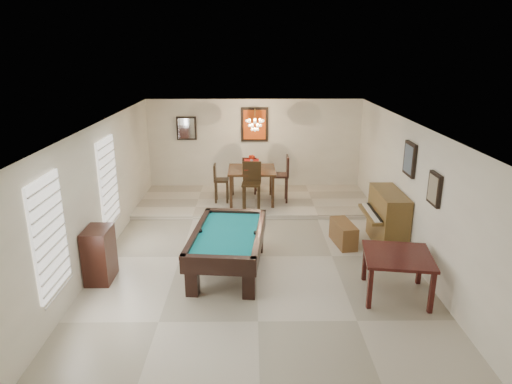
{
  "coord_description": "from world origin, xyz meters",
  "views": [
    {
      "loc": [
        -0.09,
        -8.22,
        3.95
      ],
      "look_at": [
        0.0,
        0.6,
        1.15
      ],
      "focal_mm": 32.0,
      "sensor_mm": 36.0,
      "label": 1
    }
  ],
  "objects_px": {
    "piano_bench": "(343,233)",
    "dining_chair_west": "(222,183)",
    "dining_chair_east": "(280,179)",
    "pool_table": "(228,252)",
    "dining_chair_north": "(250,175)",
    "apothecary_chest": "(99,255)",
    "chandelier": "(255,121)",
    "square_table": "(396,275)",
    "flower_vase": "(252,159)",
    "dining_chair_south": "(251,188)",
    "dining_table": "(252,183)",
    "upright_piano": "(381,218)"
  },
  "relations": [
    {
      "from": "piano_bench",
      "to": "dining_chair_west",
      "type": "relative_size",
      "value": 0.87
    },
    {
      "from": "piano_bench",
      "to": "dining_chair_east",
      "type": "bearing_deg",
      "value": 115.68
    },
    {
      "from": "pool_table",
      "to": "dining_chair_north",
      "type": "height_order",
      "value": "dining_chair_north"
    },
    {
      "from": "apothecary_chest",
      "to": "dining_chair_west",
      "type": "distance_m",
      "value": 4.39
    },
    {
      "from": "dining_chair_west",
      "to": "dining_chair_east",
      "type": "xyz_separation_m",
      "value": [
        1.5,
        0.02,
        0.11
      ]
    },
    {
      "from": "dining_chair_east",
      "to": "chandelier",
      "type": "height_order",
      "value": "chandelier"
    },
    {
      "from": "square_table",
      "to": "dining_chair_east",
      "type": "relative_size",
      "value": 0.89
    },
    {
      "from": "square_table",
      "to": "flower_vase",
      "type": "relative_size",
      "value": 4.11
    },
    {
      "from": "pool_table",
      "to": "chandelier",
      "type": "distance_m",
      "value": 4.24
    },
    {
      "from": "apothecary_chest",
      "to": "dining_chair_west",
      "type": "xyz_separation_m",
      "value": [
        1.9,
        3.96,
        0.13
      ]
    },
    {
      "from": "dining_chair_south",
      "to": "chandelier",
      "type": "distance_m",
      "value": 1.74
    },
    {
      "from": "dining_table",
      "to": "dining_chair_east",
      "type": "relative_size",
      "value": 0.99
    },
    {
      "from": "apothecary_chest",
      "to": "dining_chair_north",
      "type": "xyz_separation_m",
      "value": [
        2.63,
        4.71,
        0.15
      ]
    },
    {
      "from": "upright_piano",
      "to": "chandelier",
      "type": "relative_size",
      "value": 2.31
    },
    {
      "from": "chandelier",
      "to": "upright_piano",
      "type": "bearing_deg",
      "value": -45.39
    },
    {
      "from": "dining_chair_north",
      "to": "dining_chair_west",
      "type": "bearing_deg",
      "value": 50.3
    },
    {
      "from": "chandelier",
      "to": "dining_chair_south",
      "type": "bearing_deg",
      "value": -95.77
    },
    {
      "from": "dining_table",
      "to": "dining_chair_east",
      "type": "height_order",
      "value": "dining_chair_east"
    },
    {
      "from": "dining_chair_south",
      "to": "upright_piano",
      "type": "bearing_deg",
      "value": -28.37
    },
    {
      "from": "square_table",
      "to": "upright_piano",
      "type": "xyz_separation_m",
      "value": [
        0.3,
        2.07,
        0.21
      ]
    },
    {
      "from": "piano_bench",
      "to": "dining_chair_south",
      "type": "distance_m",
      "value": 2.61
    },
    {
      "from": "upright_piano",
      "to": "apothecary_chest",
      "type": "relative_size",
      "value": 1.43
    },
    {
      "from": "piano_bench",
      "to": "apothecary_chest",
      "type": "height_order",
      "value": "apothecary_chest"
    },
    {
      "from": "apothecary_chest",
      "to": "flower_vase",
      "type": "xyz_separation_m",
      "value": [
        2.68,
        3.97,
        0.75
      ]
    },
    {
      "from": "apothecary_chest",
      "to": "dining_chair_east",
      "type": "bearing_deg",
      "value": 49.46
    },
    {
      "from": "dining_chair_south",
      "to": "chandelier",
      "type": "relative_size",
      "value": 2.01
    },
    {
      "from": "piano_bench",
      "to": "flower_vase",
      "type": "xyz_separation_m",
      "value": [
        -1.91,
        2.49,
        1.0
      ]
    },
    {
      "from": "upright_piano",
      "to": "chandelier",
      "type": "xyz_separation_m",
      "value": [
        -2.59,
        2.63,
        1.62
      ]
    },
    {
      "from": "chandelier",
      "to": "pool_table",
      "type": "bearing_deg",
      "value": -97.84
    },
    {
      "from": "dining_chair_south",
      "to": "piano_bench",
      "type": "bearing_deg",
      "value": -37.36
    },
    {
      "from": "apothecary_chest",
      "to": "dining_chair_south",
      "type": "height_order",
      "value": "dining_chair_south"
    },
    {
      "from": "pool_table",
      "to": "dining_chair_west",
      "type": "relative_size",
      "value": 2.29
    },
    {
      "from": "square_table",
      "to": "upright_piano",
      "type": "height_order",
      "value": "upright_piano"
    },
    {
      "from": "dining_chair_south",
      "to": "dining_chair_east",
      "type": "bearing_deg",
      "value": 51.35
    },
    {
      "from": "square_table",
      "to": "dining_table",
      "type": "xyz_separation_m",
      "value": [
        -2.37,
        4.57,
        0.24
      ]
    },
    {
      "from": "dining_table",
      "to": "dining_chair_west",
      "type": "xyz_separation_m",
      "value": [
        -0.78,
        -0.02,
        0.0
      ]
    },
    {
      "from": "square_table",
      "to": "dining_chair_west",
      "type": "height_order",
      "value": "dining_chair_west"
    },
    {
      "from": "apothecary_chest",
      "to": "chandelier",
      "type": "distance_m",
      "value": 5.24
    },
    {
      "from": "square_table",
      "to": "flower_vase",
      "type": "distance_m",
      "value": 5.22
    },
    {
      "from": "flower_vase",
      "to": "chandelier",
      "type": "distance_m",
      "value": 0.97
    },
    {
      "from": "piano_bench",
      "to": "apothecary_chest",
      "type": "relative_size",
      "value": 0.89
    },
    {
      "from": "pool_table",
      "to": "piano_bench",
      "type": "bearing_deg",
      "value": 32.07
    },
    {
      "from": "square_table",
      "to": "dining_chair_west",
      "type": "xyz_separation_m",
      "value": [
        -3.15,
        4.55,
        0.25
      ]
    },
    {
      "from": "flower_vase",
      "to": "dining_chair_north",
      "type": "height_order",
      "value": "flower_vase"
    },
    {
      "from": "dining_table",
      "to": "dining_chair_north",
      "type": "xyz_separation_m",
      "value": [
        -0.05,
        0.73,
        0.02
      ]
    },
    {
      "from": "flower_vase",
      "to": "chandelier",
      "type": "bearing_deg",
      "value": 57.27
    },
    {
      "from": "dining_table",
      "to": "dining_chair_south",
      "type": "distance_m",
      "value": 0.79
    },
    {
      "from": "square_table",
      "to": "upright_piano",
      "type": "relative_size",
      "value": 0.78
    },
    {
      "from": "dining_chair_west",
      "to": "chandelier",
      "type": "height_order",
      "value": "chandelier"
    },
    {
      "from": "dining_chair_north",
      "to": "chandelier",
      "type": "relative_size",
      "value": 1.72
    }
  ]
}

